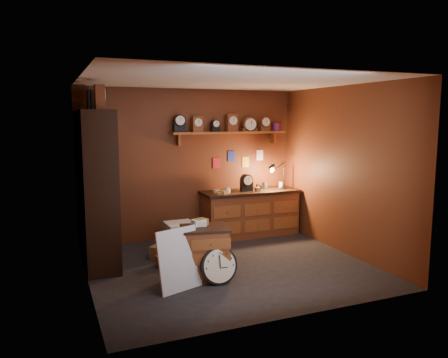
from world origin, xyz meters
TOP-DOWN VIEW (x-y plane):
  - floor at (0.00, 0.00)m, footprint 4.00×4.00m
  - room_shell at (0.04, 0.11)m, footprint 4.02×3.62m
  - shelving_unit at (-1.79, 0.98)m, footprint 0.47×1.60m
  - workbench at (1.05, 1.47)m, footprint 1.83×0.66m
  - low_cabinet at (-0.49, -0.30)m, footprint 0.72×0.64m
  - big_round_clock at (-0.39, -0.58)m, footprint 0.51×0.17m
  - white_panel at (-0.93, -0.56)m, footprint 0.63×0.36m
  - mini_fridge at (-0.45, 1.02)m, footprint 0.47×0.49m
  - floor_box_a at (-0.87, 0.37)m, footprint 0.26×0.22m
  - floor_box_b at (-0.47, -0.28)m, footprint 0.26×0.30m
  - floor_box_c at (-0.86, 0.76)m, footprint 0.35×0.35m

SIDE VIEW (x-z plane):
  - floor at x=0.00m, z-range 0.00..0.00m
  - white_panel at x=-0.93m, z-range -0.40..0.40m
  - floor_box_b at x=-0.47m, z-range 0.00..0.13m
  - floor_box_a at x=-0.87m, z-range 0.00..0.15m
  - floor_box_c at x=-0.86m, z-range 0.00..0.20m
  - mini_fridge at x=-0.45m, z-range 0.00..0.48m
  - big_round_clock at x=-0.39m, z-range -0.01..0.50m
  - low_cabinet at x=-0.49m, z-range -0.01..0.80m
  - workbench at x=1.05m, z-range -0.21..1.15m
  - shelving_unit at x=-1.79m, z-range -0.03..2.54m
  - room_shell at x=0.04m, z-range 0.37..3.08m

